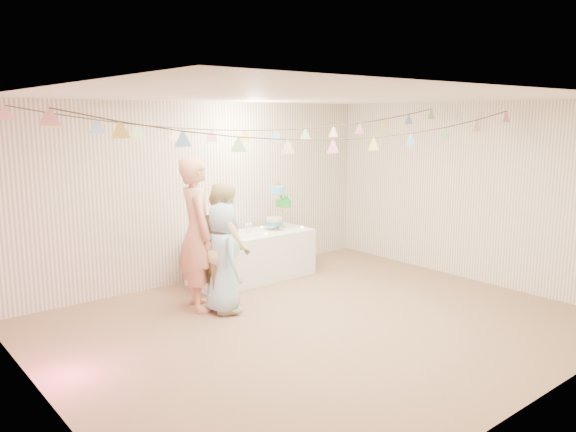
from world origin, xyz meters
TOP-DOWN VIEW (x-y plane):
  - floor at (0.00, 0.00)m, footprint 6.00×6.00m
  - ceiling at (0.00, 0.00)m, footprint 6.00×6.00m
  - back_wall at (0.00, 2.50)m, footprint 6.00×6.00m
  - front_wall at (0.00, -2.50)m, footprint 6.00×6.00m
  - left_wall at (-3.00, 0.00)m, footprint 5.00×5.00m
  - right_wall at (3.00, 0.00)m, footprint 5.00×5.00m
  - table at (0.48, 1.98)m, footprint 1.86×0.74m
  - cake_stand at (1.03, 2.03)m, footprint 0.60×0.35m
  - cake_bottom at (0.88, 1.97)m, footprint 0.31×0.31m
  - cake_middle at (1.21, 2.12)m, footprint 0.27×0.27m
  - cake_top_tier at (0.97, 2.00)m, footprint 0.25×0.25m
  - platter at (-0.12, 1.93)m, footprint 0.32×0.32m
  - posy at (0.46, 2.03)m, footprint 0.14×0.14m
  - person_adult_a at (-0.78, 1.38)m, footprint 0.63×0.80m
  - person_adult_b at (-0.52, 1.18)m, footprint 0.77×0.89m
  - person_child at (-0.61, 1.07)m, footprint 0.55×0.74m
  - bunting_back at (0.00, 1.10)m, footprint 5.60×1.10m
  - bunting_front at (0.00, -0.20)m, footprint 5.60×0.90m
  - tealight_0 at (-0.32, 1.83)m, footprint 0.04×0.04m
  - tealight_1 at (0.13, 2.16)m, footprint 0.04×0.04m
  - tealight_2 at (0.58, 1.76)m, footprint 0.04×0.04m
  - tealight_3 at (0.83, 2.20)m, footprint 0.04×0.04m
  - tealight_4 at (1.30, 1.80)m, footprint 0.04×0.04m

SIDE VIEW (x-z plane):
  - floor at x=0.00m, z-range 0.00..0.00m
  - table at x=0.48m, z-range 0.00..0.70m
  - person_child at x=-0.61m, z-range 0.00..1.37m
  - tealight_0 at x=-0.32m, z-range 0.70..0.73m
  - tealight_1 at x=0.13m, z-range 0.70..0.73m
  - tealight_2 at x=0.58m, z-range 0.70..0.73m
  - tealight_3 at x=0.83m, z-range 0.70..0.73m
  - tealight_4 at x=1.30m, z-range 0.70..0.73m
  - platter at x=-0.12m, z-range 0.75..0.77m
  - person_adult_b at x=-0.52m, z-range 0.00..1.59m
  - posy at x=0.46m, z-range 0.75..0.91m
  - cake_bottom at x=0.88m, z-range 0.76..0.91m
  - person_adult_a at x=-0.78m, z-range 0.00..1.92m
  - cake_stand at x=1.03m, z-range 0.75..1.42m
  - cake_middle at x=1.21m, z-range 1.00..1.22m
  - back_wall at x=0.00m, z-range 1.30..1.30m
  - front_wall at x=0.00m, z-range 1.30..1.30m
  - left_wall at x=-3.00m, z-range 1.30..1.30m
  - right_wall at x=3.00m, z-range 1.30..1.30m
  - cake_top_tier at x=0.97m, z-range 1.28..1.47m
  - bunting_front at x=0.00m, z-range 2.14..2.50m
  - bunting_back at x=0.00m, z-range 2.15..2.55m
  - ceiling at x=0.00m, z-range 2.60..2.60m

